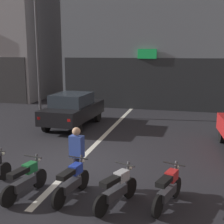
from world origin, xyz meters
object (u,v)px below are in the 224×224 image
object	(u,v)px
motorcycle_red_row_rightmost	(168,188)
person_by_motorcycles	(77,157)
motorcycle_blue_row_centre	(72,181)
car_black_crossing_near	(73,109)
car_white_down_street	(159,90)
street_lamp	(37,38)
motorcycle_silver_row_right_mid	(117,188)
motorcycle_green_row_left_mid	(25,179)

from	to	relation	value
motorcycle_red_row_rightmost	person_by_motorcycles	world-z (taller)	person_by_motorcycles
motorcycle_blue_row_centre	motorcycle_red_row_rightmost	distance (m)	2.35
car_black_crossing_near	car_white_down_street	distance (m)	9.13
car_white_down_street	street_lamp	world-z (taller)	street_lamp
person_by_motorcycles	street_lamp	bearing A→B (deg)	122.70
motorcycle_blue_row_centre	motorcycle_red_row_rightmost	world-z (taller)	same
motorcycle_silver_row_right_mid	motorcycle_blue_row_centre	bearing A→B (deg)	173.15
motorcycle_blue_row_centre	person_by_motorcycles	distance (m)	0.74
car_white_down_street	motorcycle_silver_row_right_mid	size ratio (longest dim) A/B	2.71
motorcycle_blue_row_centre	street_lamp	bearing A→B (deg)	121.29
motorcycle_blue_row_centre	motorcycle_silver_row_right_mid	xyz separation A→B (m)	(1.18, -0.14, 0.00)
motorcycle_green_row_left_mid	motorcycle_blue_row_centre	distance (m)	1.19
street_lamp	motorcycle_silver_row_right_mid	size ratio (longest dim) A/B	4.56
motorcycle_red_row_rightmost	person_by_motorcycles	xyz separation A→B (m)	(-2.44, 0.45, 0.40)
street_lamp	motorcycle_green_row_left_mid	distance (m)	10.74
motorcycle_green_row_left_mid	person_by_motorcycles	bearing A→B (deg)	36.98
street_lamp	motorcycle_red_row_rightmost	size ratio (longest dim) A/B	4.43
car_white_down_street	motorcycle_red_row_rightmost	xyz separation A→B (m)	(1.67, -15.24, -0.43)
motorcycle_blue_row_centre	person_by_motorcycles	xyz separation A→B (m)	(-0.09, 0.61, 0.40)
motorcycle_blue_row_centre	person_by_motorcycles	size ratio (longest dim) A/B	0.99
motorcycle_silver_row_right_mid	person_by_motorcycles	distance (m)	1.52
street_lamp	motorcycle_green_row_left_mid	world-z (taller)	street_lamp
motorcycle_red_row_rightmost	person_by_motorcycles	bearing A→B (deg)	169.54
motorcycle_silver_row_right_mid	car_white_down_street	bearing A→B (deg)	91.83
car_black_crossing_near	motorcycle_blue_row_centre	xyz separation A→B (m)	(2.63, -6.90, -0.43)
car_white_down_street	motorcycle_silver_row_right_mid	xyz separation A→B (m)	(0.50, -15.55, -0.43)
motorcycle_green_row_left_mid	motorcycle_blue_row_centre	xyz separation A→B (m)	(1.17, 0.20, 0.00)
car_white_down_street	motorcycle_green_row_left_mid	distance (m)	15.72
car_black_crossing_near	motorcycle_red_row_rightmost	distance (m)	8.39
car_white_down_street	motorcycle_red_row_rightmost	world-z (taller)	car_white_down_street
car_black_crossing_near	motorcycle_silver_row_right_mid	bearing A→B (deg)	-61.58
street_lamp	car_white_down_street	bearing A→B (deg)	46.99
car_white_down_street	motorcycle_blue_row_centre	xyz separation A→B (m)	(-0.68, -15.40, -0.43)
motorcycle_silver_row_right_mid	motorcycle_red_row_rightmost	xyz separation A→B (m)	(1.17, 0.30, 0.00)
car_white_down_street	motorcycle_green_row_left_mid	xyz separation A→B (m)	(-1.85, -15.61, -0.43)
car_white_down_street	person_by_motorcycles	xyz separation A→B (m)	(-0.77, -14.79, -0.03)
person_by_motorcycles	car_white_down_street	bearing A→B (deg)	87.03
motorcycle_silver_row_right_mid	motorcycle_green_row_left_mid	bearing A→B (deg)	-178.46
car_black_crossing_near	car_white_down_street	bearing A→B (deg)	68.71
car_white_down_street	motorcycle_blue_row_centre	world-z (taller)	car_white_down_street
street_lamp	person_by_motorcycles	xyz separation A→B (m)	(5.31, -8.27, -3.46)
motorcycle_blue_row_centre	motorcycle_silver_row_right_mid	world-z (taller)	same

